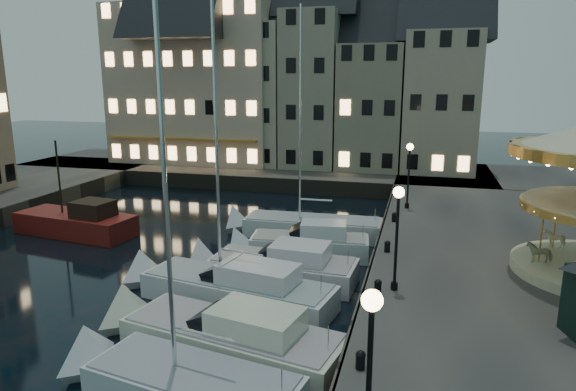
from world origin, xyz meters
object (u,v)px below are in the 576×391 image
(streetlamp_a, at_px, (370,358))
(bollard_c, at_px, (387,246))
(bollard_d, at_px, (394,217))
(motorboat_f, at_px, (304,227))
(motorboat_d, at_px, (275,268))
(motorboat_c, at_px, (230,287))
(motorboat_b, at_px, (223,337))
(bollard_a, at_px, (361,359))
(bollard_b, at_px, (378,286))
(red_fishing_boat, at_px, (78,224))
(streetlamp_b, at_px, (397,224))
(motorboat_e, at_px, (302,245))
(motorboat_a, at_px, (178,384))
(streetlamp_c, at_px, (409,166))

(streetlamp_a, distance_m, bollard_c, 14.71)
(bollard_d, height_order, motorboat_f, motorboat_f)
(motorboat_d, bearing_deg, motorboat_c, -113.05)
(streetlamp_a, relative_size, motorboat_b, 0.46)
(streetlamp_a, xyz_separation_m, bollard_c, (-0.60, 14.50, -2.41))
(bollard_a, height_order, motorboat_c, motorboat_c)
(bollard_b, xyz_separation_m, red_fishing_boat, (-18.95, 7.20, -0.90))
(streetlamp_b, height_order, bollard_c, streetlamp_b)
(streetlamp_b, height_order, motorboat_e, streetlamp_b)
(motorboat_a, relative_size, motorboat_c, 0.98)
(streetlamp_b, bearing_deg, motorboat_d, 154.34)
(streetlamp_b, xyz_separation_m, motorboat_f, (-6.03, 10.10, -3.49))
(bollard_a, xyz_separation_m, bollard_c, (0.00, 10.50, 0.00))
(bollard_a, relative_size, motorboat_c, 0.04)
(streetlamp_c, xyz_separation_m, bollard_b, (-0.60, -14.00, -2.41))
(bollard_b, bearing_deg, motorboat_e, 123.97)
(streetlamp_a, bearing_deg, red_fishing_boat, 139.49)
(bollard_a, height_order, motorboat_f, motorboat_f)
(motorboat_e, distance_m, red_fishing_boat, 14.29)
(bollard_a, xyz_separation_m, red_fishing_boat, (-18.95, 12.70, -0.90))
(streetlamp_a, distance_m, streetlamp_b, 10.00)
(motorboat_a, distance_m, motorboat_d, 9.76)
(bollard_b, relative_size, red_fishing_boat, 0.07)
(bollard_d, xyz_separation_m, motorboat_a, (-5.30, -17.02, -1.06))
(bollard_a, distance_m, motorboat_a, 5.50)
(motorboat_e, height_order, motorboat_f, motorboat_f)
(streetlamp_b, distance_m, motorboat_e, 8.97)
(bollard_d, height_order, red_fishing_boat, red_fishing_boat)
(motorboat_a, xyz_separation_m, motorboat_b, (0.30, 2.86, 0.11))
(streetlamp_b, bearing_deg, bollard_b, -140.19)
(bollard_a, xyz_separation_m, motorboat_b, (-5.00, 1.84, -0.96))
(streetlamp_c, relative_size, motorboat_d, 0.53)
(bollard_d, height_order, motorboat_d, motorboat_d)
(streetlamp_a, height_order, red_fishing_boat, red_fishing_boat)
(motorboat_a, bearing_deg, bollard_a, 10.91)
(bollard_a, xyz_separation_m, motorboat_c, (-6.31, 5.88, -0.92))
(red_fishing_boat, bearing_deg, bollard_d, 9.87)
(motorboat_d, distance_m, motorboat_e, 3.71)
(streetlamp_a, relative_size, motorboat_e, 0.56)
(motorboat_e, bearing_deg, streetlamp_c, 53.34)
(motorboat_b, height_order, motorboat_d, same)
(motorboat_a, relative_size, motorboat_d, 1.57)
(bollard_a, distance_m, bollard_c, 10.50)
(motorboat_d, relative_size, red_fishing_boat, 1.00)
(motorboat_b, relative_size, motorboat_f, 0.72)
(motorboat_b, bearing_deg, streetlamp_b, 36.63)
(streetlamp_c, distance_m, red_fishing_boat, 20.96)
(streetlamp_c, relative_size, red_fishing_boat, 0.53)
(motorboat_b, height_order, red_fishing_boat, red_fishing_boat)
(bollard_c, xyz_separation_m, motorboat_b, (-5.00, -8.66, -0.96))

